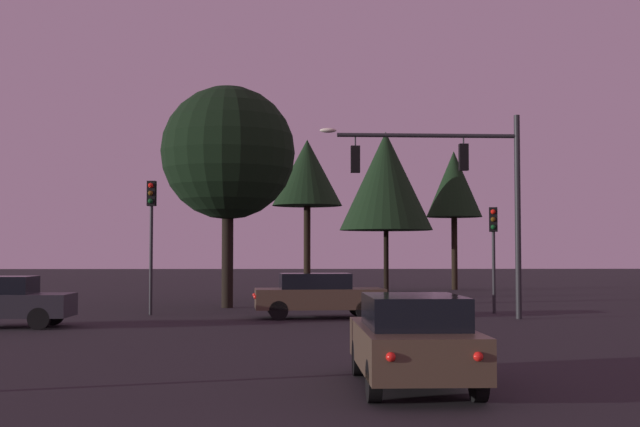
# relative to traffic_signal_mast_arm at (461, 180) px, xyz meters

# --- Properties ---
(ground_plane) EXTENTS (168.00, 168.00, 0.00)m
(ground_plane) POSITION_rel_traffic_signal_mast_arm_xyz_m (-4.83, 3.90, -4.67)
(ground_plane) COLOR black
(ground_plane) RESTS_ON ground
(traffic_signal_mast_arm) EXTENTS (6.78, 0.51, 6.88)m
(traffic_signal_mast_arm) POSITION_rel_traffic_signal_mast_arm_xyz_m (0.00, 0.00, 0.00)
(traffic_signal_mast_arm) COLOR #232326
(traffic_signal_mast_arm) RESTS_ON ground
(traffic_light_corner_left) EXTENTS (0.35, 0.38, 3.89)m
(traffic_light_corner_left) POSITION_rel_traffic_signal_mast_arm_xyz_m (1.71, 2.64, -1.90)
(traffic_light_corner_left) COLOR #232326
(traffic_light_corner_left) RESTS_ON ground
(traffic_light_corner_right) EXTENTS (0.32, 0.36, 4.80)m
(traffic_light_corner_right) POSITION_rel_traffic_signal_mast_arm_xyz_m (-10.74, 2.16, -1.30)
(traffic_light_corner_right) COLOR #232326
(traffic_light_corner_right) RESTS_ON ground
(car_nearside_lane) EXTENTS (1.82, 4.27, 1.52)m
(car_nearside_lane) POSITION_rel_traffic_signal_mast_arm_xyz_m (-3.53, -14.10, -3.88)
(car_nearside_lane) COLOR #473828
(car_nearside_lane) RESTS_ON ground
(car_crossing_right) EXTENTS (4.55, 2.20, 1.52)m
(car_crossing_right) POSITION_rel_traffic_signal_mast_arm_xyz_m (-4.78, 0.63, -3.87)
(car_crossing_right) COLOR #473828
(car_crossing_right) RESTS_ON ground
(tree_behind_sign) EXTENTS (3.33, 3.33, 7.60)m
(tree_behind_sign) POSITION_rel_traffic_signal_mast_arm_xyz_m (-5.08, 11.59, 1.30)
(tree_behind_sign) COLOR black
(tree_behind_sign) RESTS_ON ground
(tree_left_far) EXTENTS (5.44, 5.44, 9.00)m
(tree_left_far) POSITION_rel_traffic_signal_mast_arm_xyz_m (-8.34, 5.99, 1.59)
(tree_left_far) COLOR black
(tree_left_far) RESTS_ON ground
(tree_center_horizon) EXTENTS (5.31, 5.31, 9.15)m
(tree_center_horizon) POSITION_rel_traffic_signal_mast_arm_xyz_m (-0.52, 19.56, 1.65)
(tree_center_horizon) COLOR black
(tree_center_horizon) RESTS_ON ground
(tree_right_cluster) EXTENTS (3.35, 3.35, 8.38)m
(tree_right_cluster) POSITION_rel_traffic_signal_mast_arm_xyz_m (3.90, 22.35, 1.66)
(tree_right_cluster) COLOR black
(tree_right_cluster) RESTS_ON ground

